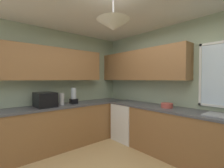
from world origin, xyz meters
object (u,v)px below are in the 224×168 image
at_px(blender_appliance, 74,96).
at_px(bowl, 167,105).
at_px(microwave, 45,100).
at_px(kettle, 62,99).
at_px(dishwasher, 128,122).

bearing_deg(blender_appliance, bowl, 34.20).
distance_m(microwave, kettle, 0.34).
xyz_separation_m(dishwasher, bowl, (1.01, 0.03, 0.53)).
bearing_deg(bowl, kettle, -139.10).
xyz_separation_m(kettle, blender_appliance, (-0.02, 0.29, 0.03)).
height_order(dishwasher, kettle, kettle).
xyz_separation_m(kettle, bowl, (1.65, 1.43, -0.08)).
xyz_separation_m(dishwasher, microwave, (-0.66, -1.73, 0.63)).
height_order(dishwasher, bowl, bowl).
distance_m(bowl, blender_appliance, 2.02).
distance_m(kettle, blender_appliance, 0.30).
bearing_deg(kettle, bowl, 40.90).
bearing_deg(dishwasher, bowl, 1.70).
height_order(microwave, blender_appliance, blender_appliance).
xyz_separation_m(dishwasher, blender_appliance, (-0.66, -1.10, 0.64)).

